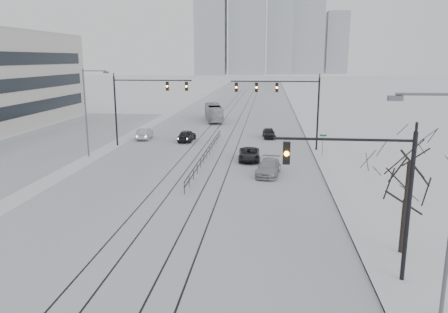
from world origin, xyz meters
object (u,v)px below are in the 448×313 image
sedan_sb_outer (145,134)px  box_truck (214,113)px  bare_tree (408,172)px  sedan_nb_far (269,133)px  traffic_mast_near (373,186)px  sedan_nb_front (249,154)px  sedan_sb_inner (187,136)px  sedan_nb_right (268,168)px

sedan_sb_outer → box_truck: 18.53m
bare_tree → sedan_nb_far: size_ratio=1.63×
traffic_mast_near → sedan_nb_front: bearing=105.2°
sedan_sb_outer → sedan_sb_inner: bearing=166.8°
sedan_nb_front → box_truck: box_truck is taller
bare_tree → box_truck: size_ratio=0.62×
sedan_nb_front → sedan_nb_far: sedan_nb_far is taller
traffic_mast_near → sedan_nb_far: bearing=97.0°
bare_tree → sedan_nb_front: bearing=113.1°
sedan_sb_outer → sedan_nb_right: size_ratio=0.90×
bare_tree → sedan_sb_inner: (-17.03, 30.35, -3.78)m
sedan_sb_inner → sedan_nb_front: bearing=133.5°
bare_tree → box_truck: (-15.97, 48.55, -3.12)m
traffic_mast_near → bare_tree: size_ratio=1.15×
sedan_nb_front → sedan_nb_right: bearing=-72.7°
traffic_mast_near → sedan_nb_far: (-4.51, 36.67, -3.92)m
sedan_sb_inner → sedan_sb_outer: bearing=-6.3°
sedan_nb_front → sedan_nb_right: size_ratio=0.97×
traffic_mast_near → sedan_nb_front: 24.95m
sedan_nb_front → traffic_mast_near: bearing=-77.0°
bare_tree → sedan_sb_inner: 35.00m
bare_tree → traffic_mast_near: bearing=-128.8°
bare_tree → sedan_nb_front: (-8.87, 20.77, -3.87)m
traffic_mast_near → sedan_sb_inner: bearing=113.7°
sedan_sb_inner → sedan_sb_outer: 5.64m
bare_tree → sedan_nb_far: 34.59m
bare_tree → sedan_nb_far: bare_tree is taller
sedan_sb_inner → box_truck: box_truck is taller
sedan_sb_inner → sedan_nb_right: sedan_sb_inner is taller
sedan_nb_far → sedan_nb_right: bearing=-95.7°
sedan_nb_front → box_truck: bearing=102.1°
bare_tree → sedan_sb_outer: 38.76m
sedan_nb_far → box_truck: 17.43m
sedan_nb_far → box_truck: (-9.04, 14.88, 0.73)m
sedan_nb_front → bare_tree: bearing=-69.1°
sedan_sb_inner → sedan_nb_far: sedan_sb_inner is taller
traffic_mast_near → sedan_sb_outer: traffic_mast_near is taller
box_truck → traffic_mast_near: bearing=92.9°
sedan_sb_outer → sedan_nb_far: bearing=-175.2°
sedan_sb_outer → sedan_nb_right: (15.65, -15.93, -0.02)m
sedan_nb_right → sedan_nb_far: 18.34m
bare_tree → sedan_nb_right: size_ratio=1.32×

